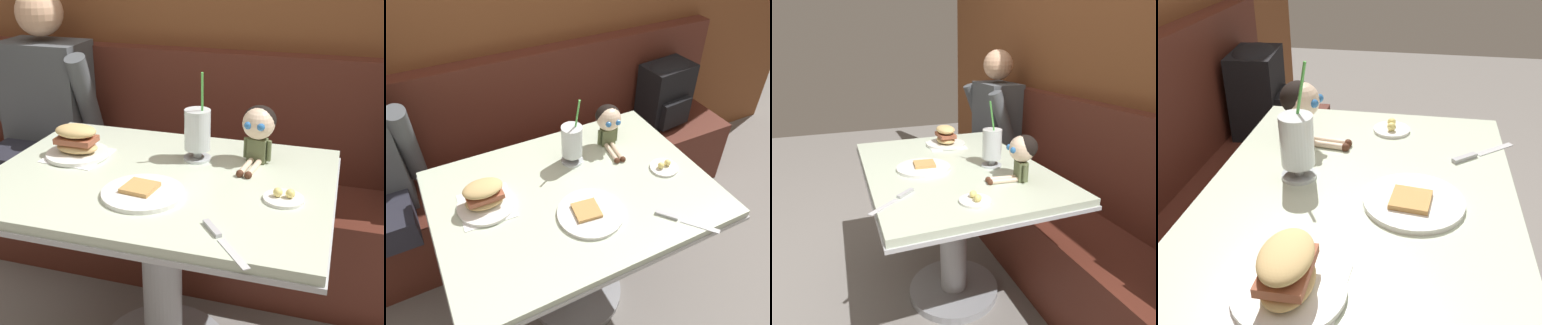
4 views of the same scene
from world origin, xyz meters
TOP-DOWN VIEW (x-y plane):
  - booth_bench at (0.00, 0.81)m, footprint 2.60×0.48m
  - diner_table at (0.00, 0.18)m, footprint 1.11×0.81m
  - toast_plate at (-0.01, 0.04)m, footprint 0.25×0.25m
  - milkshake_glass at (0.08, 0.35)m, footprint 0.10×0.10m
  - sandwich_plate at (-0.34, 0.26)m, footprint 0.22×0.22m
  - butter_saucer at (0.41, 0.13)m, footprint 0.12×0.12m
  - butter_knife at (0.27, -0.12)m, footprint 0.16×0.19m
  - seated_doll at (0.28, 0.39)m, footprint 0.12×0.22m
  - backpack at (0.93, 0.78)m, footprint 0.32×0.27m

SIDE VIEW (x-z plane):
  - booth_bench at x=0.00m, z-range -0.17..0.83m
  - diner_table at x=0.00m, z-range 0.17..0.91m
  - backpack at x=0.93m, z-range 0.46..0.86m
  - butter_knife at x=0.27m, z-range 0.74..0.75m
  - toast_plate at x=-0.01m, z-range 0.74..0.76m
  - butter_saucer at x=0.41m, z-range 0.73..0.77m
  - sandwich_plate at x=-0.34m, z-range 0.73..0.84m
  - milkshake_glass at x=0.08m, z-range 0.68..1.00m
  - seated_doll at x=0.28m, z-range 0.77..0.97m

